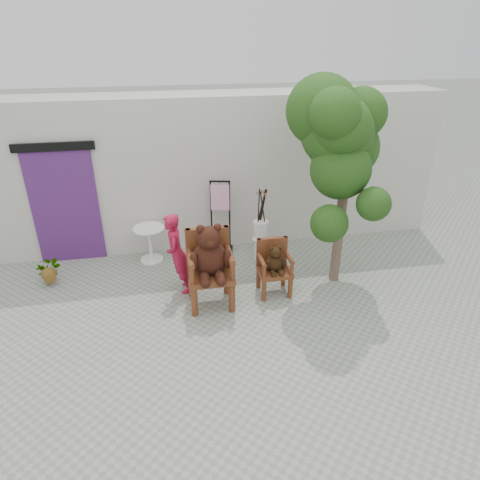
{
  "coord_description": "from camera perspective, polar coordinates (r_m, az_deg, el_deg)",
  "views": [
    {
      "loc": [
        -1.16,
        -5.31,
        4.14
      ],
      "look_at": [
        0.02,
        0.92,
        0.95
      ],
      "focal_mm": 32.0,
      "sensor_mm": 36.0,
      "label": 1
    }
  ],
  "objects": [
    {
      "name": "ground_plane",
      "position": [
        6.84,
        1.32,
        -10.6
      ],
      "size": [
        60.0,
        60.0,
        0.0
      ],
      "primitive_type": "plane",
      "color": "gray",
      "rests_on": "ground"
    },
    {
      "name": "back_wall",
      "position": [
        8.89,
        -2.72,
        9.39
      ],
      "size": [
        9.0,
        1.0,
        3.0
      ],
      "primitive_type": "cube",
      "color": "beige",
      "rests_on": "ground"
    },
    {
      "name": "doorway",
      "position": [
        8.63,
        -22.32,
        4.47
      ],
      "size": [
        1.4,
        0.11,
        2.33
      ],
      "color": "#4D2062",
      "rests_on": "ground"
    },
    {
      "name": "chair_big",
      "position": [
        6.79,
        -4.04,
        -2.55
      ],
      "size": [
        0.72,
        0.76,
        1.44
      ],
      "color": "#4F2411",
      "rests_on": "ground"
    },
    {
      "name": "chair_small",
      "position": [
        7.23,
        4.58,
        -3.1
      ],
      "size": [
        0.54,
        0.5,
        0.95
      ],
      "color": "#4F2411",
      "rests_on": "ground"
    },
    {
      "name": "person",
      "position": [
        7.25,
        -8.3,
        -1.85
      ],
      "size": [
        0.38,
        0.54,
        1.42
      ],
      "primitive_type": "imported",
      "rotation": [
        0.0,
        0.0,
        -1.65
      ],
      "color": "maroon",
      "rests_on": "ground"
    },
    {
      "name": "cafe_table",
      "position": [
        8.42,
        -11.92,
        -0.0
      ],
      "size": [
        0.6,
        0.6,
        0.7
      ],
      "rotation": [
        0.0,
        0.0,
        -0.05
      ],
      "color": "white",
      "rests_on": "ground"
    },
    {
      "name": "display_stand",
      "position": [
        8.51,
        -2.59,
        1.96
      ],
      "size": [
        0.52,
        0.44,
        1.51
      ],
      "rotation": [
        0.0,
        0.0,
        -0.23
      ],
      "color": "black",
      "rests_on": "ground"
    },
    {
      "name": "stool_bucket",
      "position": [
        8.2,
        2.79,
        1.42
      ],
      "size": [
        0.32,
        0.32,
        1.45
      ],
      "rotation": [
        0.0,
        0.0,
        -0.42
      ],
      "color": "white",
      "rests_on": "ground"
    },
    {
      "name": "tree",
      "position": [
        7.11,
        13.08,
        13.2
      ],
      "size": [
        1.69,
        1.96,
        3.52
      ],
      "rotation": [
        0.0,
        0.0,
        0.36
      ],
      "color": "#4A382C",
      "rests_on": "ground"
    },
    {
      "name": "potted_plant",
      "position": [
        8.36,
        -24.07,
        -3.77
      ],
      "size": [
        0.5,
        0.46,
        0.46
      ],
      "primitive_type": "imported",
      "rotation": [
        0.0,
        0.0,
        0.3
      ],
      "color": "black",
      "rests_on": "ground"
    }
  ]
}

